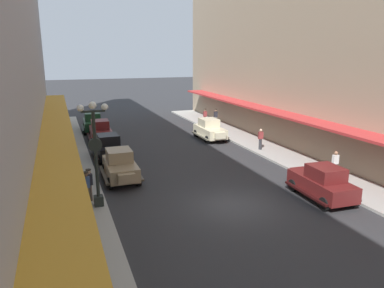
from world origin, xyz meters
The scene contains 17 objects.
ground_plane centered at (0.00, 0.00, 0.00)m, with size 200.00×200.00×0.00m, color #2D2D30.
sidewalk_left centered at (-7.50, 0.00, 0.07)m, with size 3.00×60.00×0.15m, color #A8A59E.
sidewalk_right centered at (7.50, 0.00, 0.07)m, with size 3.00×60.00×0.15m, color #A8A59E.
parked_car_0 centered at (-4.74, 10.80, 0.94)m, with size 2.30×4.32×1.84m.
parked_car_1 centered at (4.61, 13.88, 0.94)m, with size 2.17×4.27×1.84m.
parked_car_2 centered at (-4.60, 16.47, 0.94)m, with size 2.23×4.29×1.84m.
parked_car_3 centered at (-4.68, 5.86, 0.94)m, with size 2.17×4.27×1.84m.
parked_car_4 centered at (4.74, -0.82, 0.94)m, with size 2.29×4.31×1.84m.
parked_car_5 centered at (-4.82, 20.95, 0.94)m, with size 2.26×4.30×1.84m.
lamp_post_with_clock centered at (-6.40, 1.99, 2.99)m, with size 1.42×0.44×5.16m.
fire_hydrant centered at (6.35, 1.76, 0.56)m, with size 0.24×0.24×0.82m.
pedestrian_0 centered at (-6.74, 2.77, 1.01)m, with size 0.36×0.28×1.67m.
pedestrian_1 centered at (-6.91, 2.41, 1.01)m, with size 0.36×0.28×1.67m.
pedestrian_2 centered at (6.73, 8.75, 0.99)m, with size 0.36×0.24×1.64m.
pedestrian_3 centered at (7.58, 19.29, 1.01)m, with size 0.36×0.28×1.67m.
pedestrian_4 centered at (7.48, 1.36, 0.99)m, with size 0.36×0.24×1.64m.
pedestrian_5 centered at (6.61, 19.87, 1.01)m, with size 0.36×0.28×1.67m.
Camera 1 is at (-7.90, -15.35, 7.44)m, focal length 34.10 mm.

